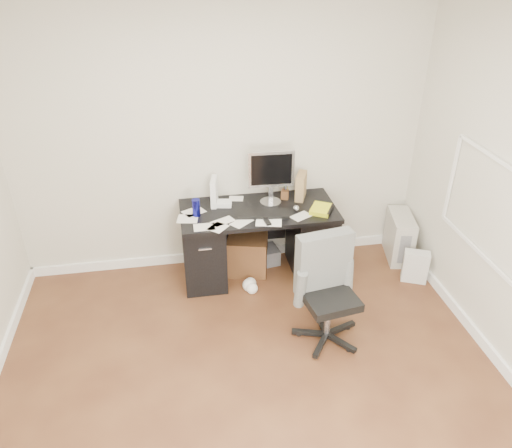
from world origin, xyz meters
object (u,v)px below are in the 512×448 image
(desk, at_px, (258,240))
(wicker_basket, at_px, (248,252))
(keyboard, at_px, (263,214))
(pc_tower, at_px, (399,237))
(office_chair, at_px, (330,293))
(lcd_monitor, at_px, (271,177))

(desk, relative_size, wicker_basket, 3.79)
(keyboard, xyz_separation_m, pc_tower, (1.52, 0.18, -0.51))
(keyboard, distance_m, office_chair, 1.04)
(lcd_monitor, bearing_deg, desk, -141.46)
(lcd_monitor, height_order, office_chair, lcd_monitor)
(desk, relative_size, office_chair, 1.56)
(lcd_monitor, height_order, keyboard, lcd_monitor)
(keyboard, bearing_deg, wicker_basket, 124.67)
(lcd_monitor, distance_m, wicker_basket, 0.86)
(office_chair, xyz_separation_m, pc_tower, (1.13, 1.10, -0.23))
(desk, xyz_separation_m, lcd_monitor, (0.14, 0.10, 0.63))
(desk, bearing_deg, keyboard, -80.17)
(keyboard, height_order, wicker_basket, keyboard)
(desk, distance_m, office_chair, 1.13)
(desk, bearing_deg, lcd_monitor, 36.08)
(lcd_monitor, relative_size, keyboard, 1.14)
(desk, distance_m, wicker_basket, 0.24)
(lcd_monitor, relative_size, wicker_basket, 1.40)
(keyboard, xyz_separation_m, office_chair, (0.39, -0.92, -0.28))
(desk, bearing_deg, pc_tower, 1.82)
(pc_tower, height_order, wicker_basket, pc_tower)
(keyboard, relative_size, pc_tower, 0.98)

